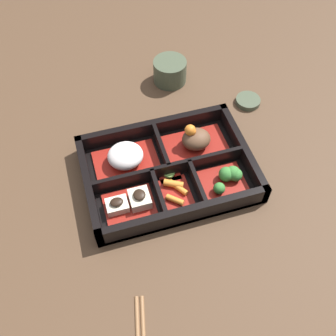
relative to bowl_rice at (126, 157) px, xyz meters
name	(u,v)px	position (x,y,z in m)	size (l,w,h in m)	color
ground_plane	(168,175)	(0.08, -0.05, -0.03)	(3.00, 3.00, 0.00)	#4C3523
bento_base	(168,174)	(0.08, -0.05, -0.02)	(0.33, 0.24, 0.01)	black
bento_rim	(169,170)	(0.08, -0.05, -0.01)	(0.33, 0.24, 0.05)	black
bowl_rice	(126,157)	(0.00, 0.00, 0.00)	(0.13, 0.09, 0.04)	maroon
bowl_stew	(196,140)	(0.15, 0.00, 0.00)	(0.13, 0.09, 0.06)	maroon
bowl_tofu	(130,203)	(-0.02, -0.10, -0.01)	(0.10, 0.07, 0.03)	maroon
bowl_carrots	(176,191)	(0.08, -0.10, -0.01)	(0.06, 0.07, 0.02)	maroon
bowl_greens	(227,178)	(0.18, -0.10, -0.01)	(0.09, 0.07, 0.03)	maroon
bowl_pickles	(168,173)	(0.07, -0.05, -0.01)	(0.04, 0.04, 0.01)	maroon
tea_cup	(170,71)	(0.16, 0.23, 0.00)	(0.08, 0.08, 0.06)	#424C38
sauce_dish	(248,101)	(0.31, 0.10, -0.02)	(0.06, 0.06, 0.01)	#424C38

